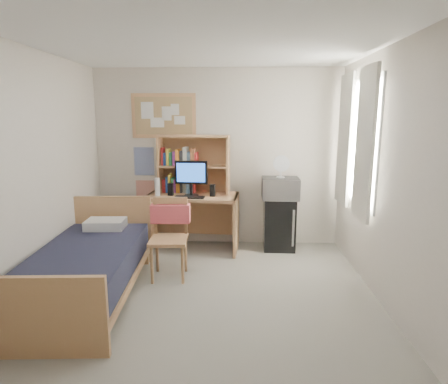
{
  "coord_description": "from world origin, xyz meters",
  "views": [
    {
      "loc": [
        0.31,
        -3.44,
        1.9
      ],
      "look_at": [
        0.13,
        1.2,
        0.97
      ],
      "focal_mm": 30.0,
      "sensor_mm": 36.0,
      "label": 1
    }
  ],
  "objects_px": {
    "desk_chair": "(169,239)",
    "speaker_left": "(171,189)",
    "desk_fan": "(281,168)",
    "monitor": "(191,179)",
    "desk": "(193,222)",
    "microwave": "(280,188)",
    "bed": "(87,274)",
    "bulletin_board": "(164,116)",
    "mini_fridge": "(279,223)",
    "speaker_right": "(213,190)"
  },
  "relations": [
    {
      "from": "desk_chair",
      "to": "speaker_left",
      "type": "height_order",
      "value": "speaker_left"
    },
    {
      "from": "speaker_left",
      "to": "desk_fan",
      "type": "bearing_deg",
      "value": 7.78
    },
    {
      "from": "monitor",
      "to": "speaker_left",
      "type": "xyz_separation_m",
      "value": [
        -0.3,
        0.02,
        -0.16
      ]
    },
    {
      "from": "speaker_left",
      "to": "desk",
      "type": "bearing_deg",
      "value": 11.31
    },
    {
      "from": "desk_chair",
      "to": "microwave",
      "type": "xyz_separation_m",
      "value": [
        1.42,
        1.06,
        0.43
      ]
    },
    {
      "from": "bed",
      "to": "desk_fan",
      "type": "height_order",
      "value": "desk_fan"
    },
    {
      "from": "bulletin_board",
      "to": "microwave",
      "type": "height_order",
      "value": "bulletin_board"
    },
    {
      "from": "desk",
      "to": "microwave",
      "type": "bearing_deg",
      "value": 6.92
    },
    {
      "from": "desk",
      "to": "mini_fridge",
      "type": "relative_size",
      "value": 1.71
    },
    {
      "from": "speaker_right",
      "to": "desk_fan",
      "type": "relative_size",
      "value": 0.6
    },
    {
      "from": "bed",
      "to": "microwave",
      "type": "height_order",
      "value": "microwave"
    },
    {
      "from": "desk",
      "to": "speaker_right",
      "type": "height_order",
      "value": "speaker_right"
    },
    {
      "from": "desk_fan",
      "to": "speaker_left",
      "type": "bearing_deg",
      "value": -175.0
    },
    {
      "from": "microwave",
      "to": "monitor",
      "type": "bearing_deg",
      "value": -173.16
    },
    {
      "from": "desk_fan",
      "to": "mini_fridge",
      "type": "bearing_deg",
      "value": 90.0
    },
    {
      "from": "bulletin_board",
      "to": "desk_chair",
      "type": "bearing_deg",
      "value": -78.24
    },
    {
      "from": "desk",
      "to": "mini_fridge",
      "type": "distance_m",
      "value": 1.26
    },
    {
      "from": "bulletin_board",
      "to": "desk_chair",
      "type": "relative_size",
      "value": 0.98
    },
    {
      "from": "mini_fridge",
      "to": "speaker_left",
      "type": "distance_m",
      "value": 1.65
    },
    {
      "from": "bulletin_board",
      "to": "microwave",
      "type": "bearing_deg",
      "value": -8.86
    },
    {
      "from": "bulletin_board",
      "to": "desk",
      "type": "relative_size",
      "value": 0.73
    },
    {
      "from": "desk_chair",
      "to": "desk_fan",
      "type": "bearing_deg",
      "value": 34.64
    },
    {
      "from": "desk",
      "to": "desk_chair",
      "type": "height_order",
      "value": "desk_chair"
    },
    {
      "from": "monitor",
      "to": "speaker_left",
      "type": "bearing_deg",
      "value": -180.0
    },
    {
      "from": "bed",
      "to": "desk_chair",
      "type": "bearing_deg",
      "value": 32.4
    },
    {
      "from": "desk",
      "to": "microwave",
      "type": "relative_size",
      "value": 2.51
    },
    {
      "from": "microwave",
      "to": "desk_fan",
      "type": "distance_m",
      "value": 0.29
    },
    {
      "from": "monitor",
      "to": "desk_fan",
      "type": "bearing_deg",
      "value": 9.62
    },
    {
      "from": "speaker_left",
      "to": "desk_fan",
      "type": "xyz_separation_m",
      "value": [
        1.56,
        0.1,
        0.3
      ]
    },
    {
      "from": "speaker_right",
      "to": "bed",
      "type": "bearing_deg",
      "value": -126.01
    },
    {
      "from": "bulletin_board",
      "to": "speaker_left",
      "type": "relative_size",
      "value": 5.44
    },
    {
      "from": "bulletin_board",
      "to": "bed",
      "type": "xyz_separation_m",
      "value": [
        -0.5,
        -1.88,
        -1.65
      ]
    },
    {
      "from": "bulletin_board",
      "to": "desk_chair",
      "type": "height_order",
      "value": "bulletin_board"
    },
    {
      "from": "speaker_left",
      "to": "microwave",
      "type": "xyz_separation_m",
      "value": [
        1.56,
        0.1,
        0.01
      ]
    },
    {
      "from": "desk_chair",
      "to": "speaker_left",
      "type": "distance_m",
      "value": 1.05
    },
    {
      "from": "bed",
      "to": "speaker_right",
      "type": "xyz_separation_m",
      "value": [
        1.24,
        1.47,
        0.62
      ]
    },
    {
      "from": "bed",
      "to": "bulletin_board",
      "type": "bearing_deg",
      "value": 71.86
    },
    {
      "from": "speaker_right",
      "to": "microwave",
      "type": "relative_size",
      "value": 0.33
    },
    {
      "from": "desk_chair",
      "to": "speaker_right",
      "type": "relative_size",
      "value": 5.64
    },
    {
      "from": "bulletin_board",
      "to": "speaker_right",
      "type": "height_order",
      "value": "bulletin_board"
    },
    {
      "from": "speaker_right",
      "to": "mini_fridge",
      "type": "bearing_deg",
      "value": 13.75
    },
    {
      "from": "desk",
      "to": "speaker_left",
      "type": "height_order",
      "value": "speaker_left"
    },
    {
      "from": "bulletin_board",
      "to": "microwave",
      "type": "xyz_separation_m",
      "value": [
        1.69,
        -0.26,
        -1.01
      ]
    },
    {
      "from": "bulletin_board",
      "to": "speaker_right",
      "type": "relative_size",
      "value": 5.53
    },
    {
      "from": "speaker_left",
      "to": "desk_fan",
      "type": "height_order",
      "value": "desk_fan"
    },
    {
      "from": "bulletin_board",
      "to": "desk_fan",
      "type": "xyz_separation_m",
      "value": [
        1.69,
        -0.26,
        -0.72
      ]
    },
    {
      "from": "desk",
      "to": "mini_fridge",
      "type": "height_order",
      "value": "desk"
    },
    {
      "from": "desk_chair",
      "to": "monitor",
      "type": "bearing_deg",
      "value": 78.12
    },
    {
      "from": "bulletin_board",
      "to": "monitor",
      "type": "bearing_deg",
      "value": -41.65
    },
    {
      "from": "bulletin_board",
      "to": "bed",
      "type": "height_order",
      "value": "bulletin_board"
    }
  ]
}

